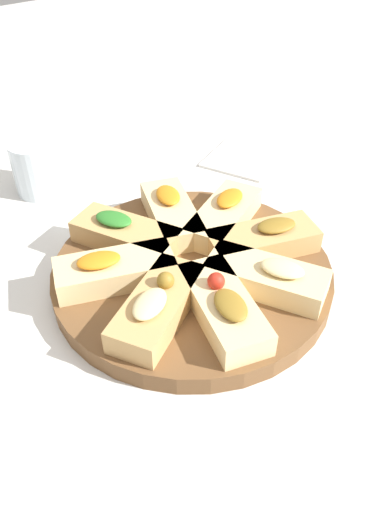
% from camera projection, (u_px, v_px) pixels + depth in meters
% --- Properties ---
extents(ground_plane, '(3.00, 3.00, 0.00)m').
position_uv_depth(ground_plane, '(192.00, 280.00, 0.62)').
color(ground_plane, silver).
extents(serving_board, '(0.34, 0.34, 0.02)m').
position_uv_depth(serving_board, '(192.00, 273.00, 0.61)').
color(serving_board, brown).
rests_on(serving_board, ground_plane).
extents(focaccia_slice_0, '(0.10, 0.15, 0.04)m').
position_uv_depth(focaccia_slice_0, '(126.00, 234.00, 0.63)').
color(focaccia_slice_0, tan).
rests_on(focaccia_slice_0, serving_board).
extents(focaccia_slice_1, '(0.15, 0.10, 0.04)m').
position_uv_depth(focaccia_slice_1, '(114.00, 270.00, 0.57)').
color(focaccia_slice_1, '#E5C689').
rests_on(focaccia_slice_1, serving_board).
extents(focaccia_slice_2, '(0.15, 0.11, 0.04)m').
position_uv_depth(focaccia_slice_2, '(158.00, 306.00, 0.53)').
color(focaccia_slice_2, tan).
rests_on(focaccia_slice_2, serving_board).
extents(focaccia_slice_3, '(0.10, 0.15, 0.04)m').
position_uv_depth(focaccia_slice_3, '(223.00, 306.00, 0.53)').
color(focaccia_slice_3, '#E5C689').
rests_on(focaccia_slice_3, serving_board).
extents(focaccia_slice_4, '(0.11, 0.15, 0.04)m').
position_uv_depth(focaccia_slice_4, '(267.00, 277.00, 0.56)').
color(focaccia_slice_4, '#E5C689').
rests_on(focaccia_slice_4, serving_board).
extents(focaccia_slice_5, '(0.15, 0.10, 0.04)m').
position_uv_depth(focaccia_slice_5, '(263.00, 240.00, 0.62)').
color(focaccia_slice_5, tan).
rests_on(focaccia_slice_5, serving_board).
extents(focaccia_slice_6, '(0.15, 0.10, 0.04)m').
position_uv_depth(focaccia_slice_6, '(224.00, 216.00, 0.66)').
color(focaccia_slice_6, '#E5C689').
rests_on(focaccia_slice_6, serving_board).
extents(focaccia_slice_7, '(0.10, 0.15, 0.04)m').
position_uv_depth(focaccia_slice_7, '(171.00, 213.00, 0.66)').
color(focaccia_slice_7, '#E5C689').
rests_on(focaccia_slice_7, serving_board).
extents(water_glass, '(0.08, 0.08, 0.08)m').
position_uv_depth(water_glass, '(39.00, 167.00, 0.76)').
color(water_glass, silver).
rests_on(water_glass, ground_plane).
extents(napkin_stack, '(0.16, 0.15, 0.01)m').
position_uv_depth(napkin_stack, '(245.00, 156.00, 0.86)').
color(napkin_stack, white).
rests_on(napkin_stack, ground_plane).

